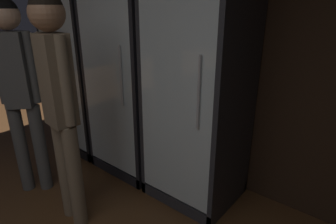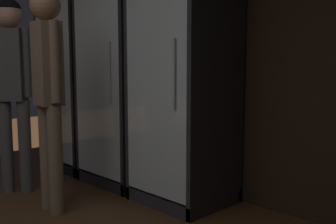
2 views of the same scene
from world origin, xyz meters
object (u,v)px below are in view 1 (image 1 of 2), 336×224
at_px(cooler_center, 201,91).
at_px(cooler_left, 136,78).
at_px(shopper_near, 58,93).
at_px(shopper_far, 18,81).
at_px(cooler_far_left, 89,68).

bearing_deg(cooler_center, cooler_left, -179.91).
relative_size(shopper_near, shopper_far, 1.01).
relative_size(cooler_far_left, shopper_near, 1.14).
bearing_deg(cooler_far_left, cooler_center, -0.04).
distance_m(cooler_left, cooler_center, 0.76).
height_order(cooler_left, cooler_center, same).
distance_m(cooler_center, shopper_far, 1.49).
distance_m(cooler_far_left, shopper_near, 1.36).
bearing_deg(cooler_left, cooler_far_left, 179.84).
distance_m(shopper_near, shopper_far, 0.63).
bearing_deg(shopper_far, cooler_left, 66.32).
distance_m(cooler_left, shopper_near, 0.96).
xyz_separation_m(cooler_left, shopper_far, (-0.41, -0.93, 0.09)).
distance_m(cooler_far_left, cooler_left, 0.76).
relative_size(cooler_center, shopper_near, 1.14).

